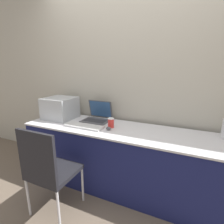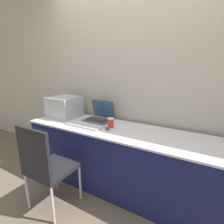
% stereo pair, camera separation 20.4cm
% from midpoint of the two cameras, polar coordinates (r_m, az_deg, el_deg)
% --- Properties ---
extents(ground_plane, '(14.00, 14.00, 0.00)m').
position_cam_midpoint_polar(ground_plane, '(2.17, -3.97, -27.21)').
color(ground_plane, '#6B5B4C').
extents(wall_back, '(8.00, 0.05, 2.60)m').
position_cam_midpoint_polar(wall_back, '(2.26, 4.04, 10.96)').
color(wall_back, '#B7B2A3').
rests_on(wall_back, ground_plane).
extents(table, '(2.36, 0.64, 0.75)m').
position_cam_midpoint_polar(table, '(2.17, -0.17, -14.85)').
color(table, '#191E51').
rests_on(table, ground_plane).
extents(printer, '(0.39, 0.38, 0.29)m').
position_cam_midpoint_polar(printer, '(2.52, -18.87, 1.47)').
color(printer, '#B2B7BC').
rests_on(printer, table).
extents(laptop_left, '(0.34, 0.30, 0.25)m').
position_cam_midpoint_polar(laptop_left, '(2.32, -7.40, -1.50)').
color(laptop_left, '#4C4C51').
rests_on(laptop_left, table).
extents(external_keyboard, '(0.47, 0.16, 0.02)m').
position_cam_midpoint_polar(external_keyboard, '(2.12, -11.90, -4.59)').
color(external_keyboard, silver).
rests_on(external_keyboard, table).
extents(coffee_cup, '(0.07, 0.07, 0.11)m').
position_cam_midpoint_polar(coffee_cup, '(2.04, -3.22, -3.59)').
color(coffee_cup, red).
rests_on(coffee_cup, table).
extents(mouse, '(0.06, 0.04, 0.04)m').
position_cam_midpoint_polar(mouse, '(1.97, -4.10, -5.43)').
color(mouse, '#4C4C51').
rests_on(mouse, table).
extents(chair, '(0.41, 0.42, 0.92)m').
position_cam_midpoint_polar(chair, '(1.86, -23.31, -16.41)').
color(chair, black).
rests_on(chair, ground_plane).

